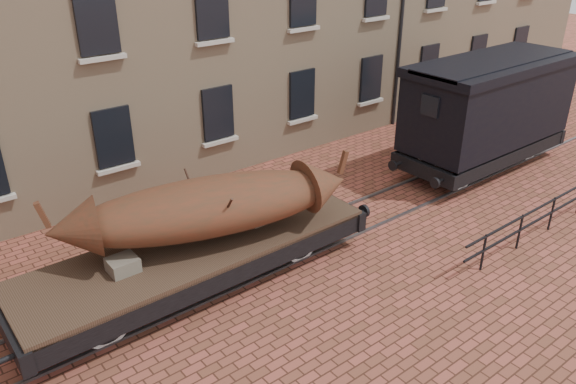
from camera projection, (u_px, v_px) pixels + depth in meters
ground at (290, 246)px, 14.88m from camera, size 90.00×90.00×0.00m
rail_track at (290, 245)px, 14.87m from camera, size 30.00×1.52×0.06m
flatcar_wagon at (197, 252)px, 12.96m from camera, size 9.35×2.54×1.41m
iron_boat at (209, 206)px, 12.70m from camera, size 7.01×3.48×1.67m
goods_van at (489, 102)px, 18.56m from camera, size 7.27×2.65×3.76m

